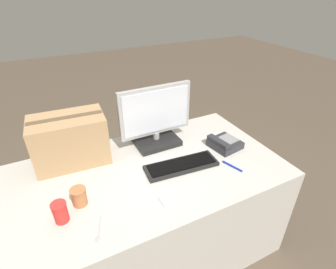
# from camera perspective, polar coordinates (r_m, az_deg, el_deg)

# --- Properties ---
(ground_plane) EXTENTS (12.00, 12.00, 0.00)m
(ground_plane) POSITION_cam_1_polar(r_m,az_deg,el_deg) (2.10, -5.70, -23.67)
(ground_plane) COLOR brown
(office_desk) EXTENTS (1.80, 0.90, 0.71)m
(office_desk) POSITION_cam_1_polar(r_m,az_deg,el_deg) (1.82, -6.30, -17.21)
(office_desk) COLOR beige
(office_desk) RESTS_ON ground_plane
(monitor) EXTENTS (0.50, 0.23, 0.42)m
(monitor) POSITION_cam_1_polar(r_m,az_deg,el_deg) (1.75, -2.67, 2.96)
(monitor) COLOR black
(monitor) RESTS_ON office_desk
(keyboard) EXTENTS (0.46, 0.19, 0.03)m
(keyboard) POSITION_cam_1_polar(r_m,az_deg,el_deg) (1.61, 2.95, -6.70)
(keyboard) COLOR black
(keyboard) RESTS_ON office_desk
(desk_phone) EXTENTS (0.21, 0.21, 0.08)m
(desk_phone) POSITION_cam_1_polar(r_m,az_deg,el_deg) (1.82, 12.07, -1.87)
(desk_phone) COLOR #2D2D33
(desk_phone) RESTS_ON office_desk
(paper_cup_left) EXTENTS (0.07, 0.07, 0.11)m
(paper_cup_left) POSITION_cam_1_polar(r_m,az_deg,el_deg) (1.37, -22.39, -15.36)
(paper_cup_left) COLOR red
(paper_cup_left) RESTS_ON office_desk
(paper_cup_right) EXTENTS (0.08, 0.08, 0.10)m
(paper_cup_right) POSITION_cam_1_polar(r_m,az_deg,el_deg) (1.43, -18.79, -12.67)
(paper_cup_right) COLOR #BC7547
(paper_cup_right) RESTS_ON office_desk
(spoon) EXTENTS (0.07, 0.14, 0.00)m
(spoon) POSITION_cam_1_polar(r_m,az_deg,el_deg) (1.31, -14.82, -20.09)
(spoon) COLOR #B2B2B7
(spoon) RESTS_ON office_desk
(cardboard_box) EXTENTS (0.45, 0.29, 0.31)m
(cardboard_box) POSITION_cam_1_polar(r_m,az_deg,el_deg) (1.69, -20.52, -1.14)
(cardboard_box) COLOR tan
(cardboard_box) RESTS_ON office_desk
(pen_marker) EXTENTS (0.05, 0.13, 0.01)m
(pen_marker) POSITION_cam_1_polar(r_m,az_deg,el_deg) (1.66, 13.81, -6.70)
(pen_marker) COLOR #1933B2
(pen_marker) RESTS_ON office_desk
(sticky_note_pad) EXTENTS (0.07, 0.07, 0.01)m
(sticky_note_pad) POSITION_cam_1_polar(r_m,az_deg,el_deg) (1.41, -0.22, -14.00)
(sticky_note_pad) COLOR silver
(sticky_note_pad) RESTS_ON office_desk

